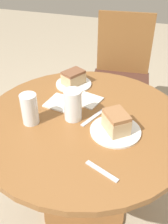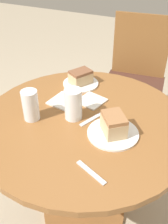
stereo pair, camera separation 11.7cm
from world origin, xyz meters
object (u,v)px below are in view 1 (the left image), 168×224
Objects in this scene: chair at (121,76)px; plate_near at (115,131)px; cake_slice_near at (116,122)px; glass_lemonade at (73,107)px; plate_far at (74,84)px; cake_slice_far at (73,77)px; glass_water at (30,110)px.

chair is 4.30× the size of plate_near.
cake_slice_near reaches higher than plate_near.
chair is 0.94m from glass_lemonade.
plate_far is 1.40× the size of cake_slice_far.
plate_near is at bearing -10.18° from glass_lemonade.
cake_slice_near is 0.38m from glass_water.
glass_lemonade is (-0.20, 0.04, 0.01)m from cake_slice_near.
glass_water is (-0.07, -0.37, 0.06)m from plate_far.
plate_far is at bearing 79.55° from glass_water.
chair is at bearing 74.95° from cake_slice_far.
glass_water reaches higher than plate_near.
plate_near is 0.45m from cake_slice_far.
glass_water is at bearing -109.60° from chair.
plate_near is 0.05m from cake_slice_near.
glass_lemonade is (0.10, -0.29, 0.06)m from plate_far.
cake_slice_near is 0.21m from glass_lemonade.
chair reaches higher than glass_water.
cake_slice_far is 0.38m from glass_water.
plate_far is at bearing 109.22° from glass_lemonade.
cake_slice_near is at bearing -87.60° from chair.
chair is 6.59× the size of glass_water.
chair reaches higher than cake_slice_near.
glass_lemonade reaches higher than cake_slice_near.
glass_lemonade is (-0.20, 0.04, 0.06)m from plate_near.
glass_lemonade is at bearing 169.82° from cake_slice_near.
chair is 0.68m from cake_slice_far.
glass_water is (-0.37, -0.05, 0.06)m from plate_near.
cake_slice_far is at bearing 133.10° from cake_slice_near.
plate_near is at bearing 0.00° from cake_slice_near.
cake_slice_near is at bearing 7.29° from glass_water.
cake_slice_near is 1.00× the size of cake_slice_far.
cake_slice_far is at bearing 0.00° from plate_far.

